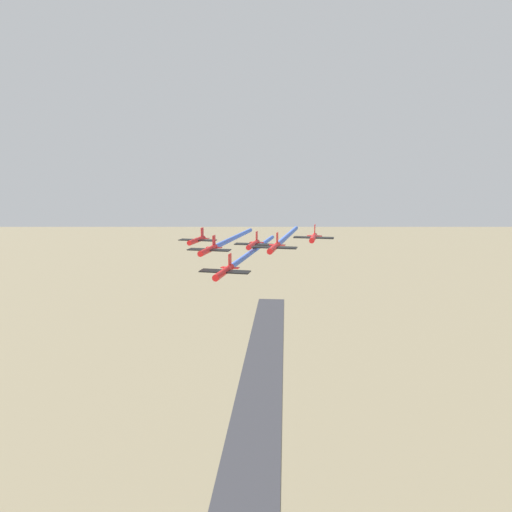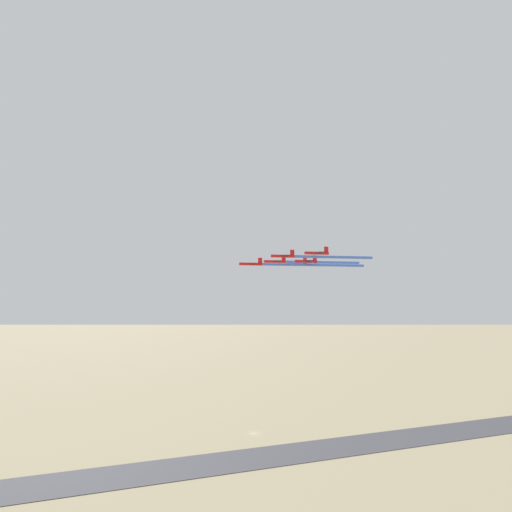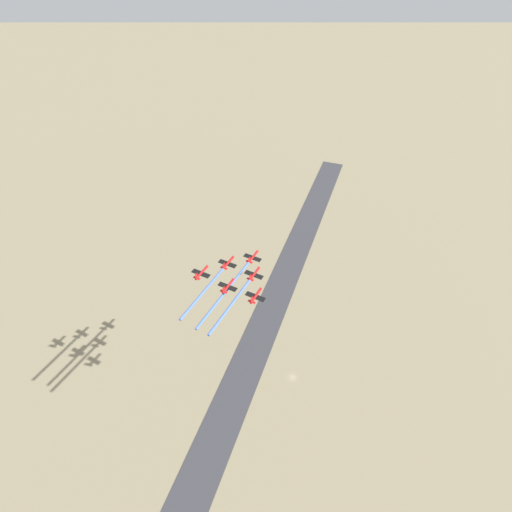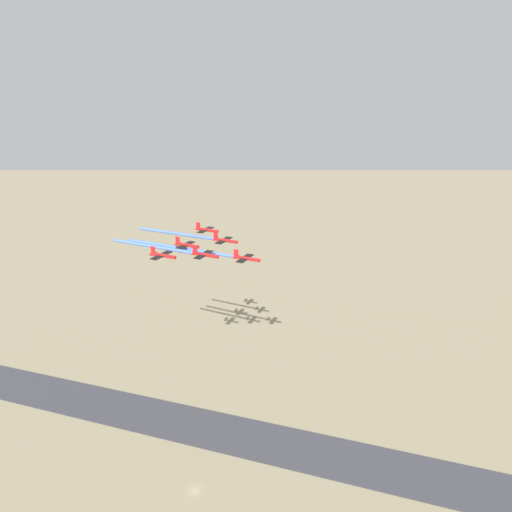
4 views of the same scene
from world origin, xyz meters
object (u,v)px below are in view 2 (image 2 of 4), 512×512
jet_4 (307,261)px  jet_5 (297,263)px  jet_0 (252,264)px  jet_3 (318,253)px  jet_1 (284,256)px  jet_2 (276,261)px

jet_4 → jet_5: bearing=-0.0°
jet_0 → jet_3: (-29.60, 7.01, 3.85)m
jet_1 → jet_3: (-14.80, 3.51, 0.76)m
jet_3 → jet_4: 15.58m
jet_5 → jet_3: bearing=180.0°
jet_3 → jet_1: bearing=59.5°
jet_3 → jet_5: bearing=-0.0°
jet_1 → jet_5: bearing=-29.5°
jet_2 → jet_4: size_ratio=1.00×
jet_5 → jet_2: bearing=120.5°
jet_1 → jet_3: jet_3 is taller
jet_3 → jet_5: size_ratio=1.00×
jet_1 → jet_2: size_ratio=1.00×
jet_3 → jet_5: jet_3 is taller
jet_2 → jet_4: 15.22m
jet_4 → jet_5: 15.44m
jet_3 → jet_2: bearing=29.5°
jet_4 → jet_3: bearing=-180.0°
jet_2 → jet_3: jet_3 is taller
jet_2 → jet_4: jet_2 is taller
jet_3 → jet_4: size_ratio=1.00×
jet_0 → jet_1: jet_1 is taller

